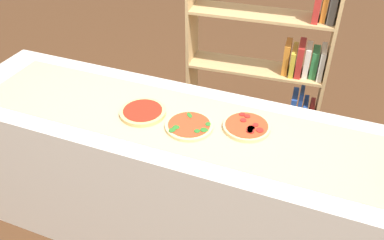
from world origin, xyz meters
TOP-DOWN VIEW (x-y plane):
  - ground_plane at (0.00, 0.00)m, footprint 12.00×12.00m
  - counter at (0.00, 0.00)m, footprint 2.65×0.68m
  - parchment_paper at (0.00, 0.00)m, footprint 2.30×0.48m
  - pizza_plain_0 at (-0.26, -0.02)m, footprint 0.24×0.24m
  - pizza_spinach_1 at (0.00, -0.04)m, footprint 0.24×0.24m
  - pizza_pepperoni_2 at (0.26, 0.06)m, footprint 0.23×0.23m
  - bookshelf at (0.23, 0.91)m, footprint 0.93×0.31m

SIDE VIEW (x-z plane):
  - ground_plane at x=0.00m, z-range 0.00..0.00m
  - counter at x=0.00m, z-range 0.00..0.89m
  - bookshelf at x=0.23m, z-range -0.03..1.50m
  - parchment_paper at x=0.00m, z-range 0.89..0.89m
  - pizza_spinach_1 at x=0.00m, z-range 0.89..0.92m
  - pizza_pepperoni_2 at x=0.26m, z-range 0.89..0.92m
  - pizza_plain_0 at x=-0.26m, z-range 0.89..0.92m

